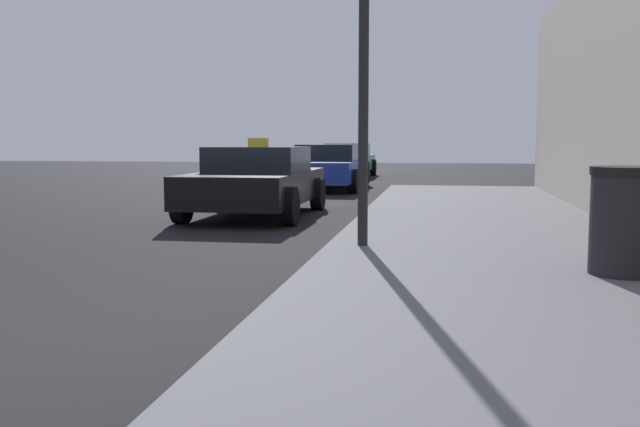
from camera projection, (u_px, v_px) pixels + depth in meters
The scene contains 5 objects.
sidewalk at pixel (574, 405), 3.48m from camera, with size 4.00×32.00×0.15m, color #5B5B60.
trash_bin at pixel (625, 220), 6.43m from camera, with size 0.66×0.66×1.00m.
car_black at pixel (256, 181), 12.84m from camera, with size 2.07×4.16×1.43m.
car_blue at pixel (328, 166), 19.90m from camera, with size 2.04×4.49×1.27m.
car_green at pixel (347, 160), 26.45m from camera, with size 1.94×4.46×1.27m.
Camera 1 is at (3.32, -3.53, 1.39)m, focal length 39.26 mm.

